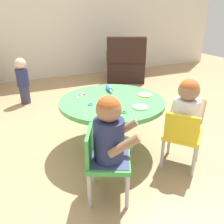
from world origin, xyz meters
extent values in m
plane|color=tan|center=(0.00, 0.00, 0.00)|extent=(10.00, 10.00, 0.00)
cube|color=silver|center=(0.00, 3.00, 1.40)|extent=(8.00, 0.12, 2.80)
cylinder|color=silver|center=(0.00, 0.00, 0.01)|extent=(0.44, 0.44, 0.03)
cylinder|color=silver|center=(0.00, 0.00, 0.24)|extent=(0.12, 0.12, 0.47)
cylinder|color=#4CB259|center=(0.00, 0.00, 0.49)|extent=(0.99, 0.99, 0.04)
cylinder|color=#B7B7BC|center=(-0.24, -0.78, 0.14)|extent=(0.03, 0.03, 0.28)
cylinder|color=#B7B7BC|center=(-0.13, -0.55, 0.14)|extent=(0.03, 0.03, 0.28)
cylinder|color=#B7B7BC|center=(-0.47, -0.66, 0.14)|extent=(0.03, 0.03, 0.28)
cylinder|color=#B7B7BC|center=(-0.36, -0.43, 0.14)|extent=(0.03, 0.03, 0.28)
cube|color=green|center=(-0.30, -0.61, 0.30)|extent=(0.40, 0.40, 0.04)
cube|color=green|center=(-0.42, -0.55, 0.43)|extent=(0.14, 0.25, 0.22)
cube|color=#3F4772|center=(-0.30, -0.61, 0.30)|extent=(0.37, 0.36, 0.04)
cylinder|color=navy|center=(-0.30, -0.61, 0.47)|extent=(0.21, 0.21, 0.30)
sphere|color=#997051|center=(-0.30, -0.61, 0.70)|extent=(0.17, 0.17, 0.17)
sphere|color=#B25926|center=(-0.30, -0.61, 0.71)|extent=(0.16, 0.16, 0.16)
cylinder|color=#997051|center=(-0.26, -0.75, 0.49)|extent=(0.22, 0.14, 0.17)
cylinder|color=#997051|center=(-0.16, -0.55, 0.49)|extent=(0.22, 0.14, 0.17)
cylinder|color=#B7B7BC|center=(0.62, -0.53, 0.14)|extent=(0.03, 0.03, 0.28)
cylinder|color=#B7B7BC|center=(0.45, -0.34, 0.14)|extent=(0.03, 0.03, 0.28)
cylinder|color=#B7B7BC|center=(0.42, -0.70, 0.14)|extent=(0.03, 0.03, 0.28)
cylinder|color=#B7B7BC|center=(0.25, -0.50, 0.14)|extent=(0.03, 0.03, 0.28)
cube|color=yellow|center=(0.43, -0.52, 0.30)|extent=(0.42, 0.42, 0.04)
cube|color=yellow|center=(0.33, -0.61, 0.43)|extent=(0.19, 0.22, 0.22)
cube|color=#3F4772|center=(0.43, -0.52, 0.30)|extent=(0.38, 0.38, 0.04)
cylinder|color=white|center=(0.43, -0.52, 0.47)|extent=(0.21, 0.21, 0.30)
sphere|color=#997051|center=(0.43, -0.52, 0.70)|extent=(0.17, 0.17, 0.17)
sphere|color=#B25926|center=(0.43, -0.52, 0.71)|extent=(0.16, 0.16, 0.16)
cylinder|color=#997051|center=(0.58, -0.54, 0.49)|extent=(0.20, 0.18, 0.17)
cylinder|color=#997051|center=(0.44, -0.37, 0.49)|extent=(0.20, 0.18, 0.17)
cube|color=black|center=(1.30, 2.20, 0.20)|extent=(0.94, 0.94, 0.40)
cube|color=black|center=(1.17, 1.94, 0.62)|extent=(0.70, 0.45, 0.45)
cube|color=black|center=(1.57, 2.07, 0.50)|extent=(0.37, 0.59, 0.20)
cube|color=black|center=(1.03, 2.33, 0.50)|extent=(0.37, 0.59, 0.20)
cylinder|color=#33384C|center=(-0.67, 1.64, 0.13)|extent=(0.14, 0.14, 0.26)
cylinder|color=navy|center=(-0.67, 1.64, 0.39)|extent=(0.17, 0.17, 0.26)
sphere|color=beige|center=(-0.67, 1.64, 0.59)|extent=(0.16, 0.16, 0.16)
cylinder|color=#3F72CC|center=(0.08, 0.26, 0.54)|extent=(0.08, 0.15, 0.05)
cylinder|color=white|center=(0.10, 0.35, 0.54)|extent=(0.03, 0.05, 0.02)
cylinder|color=white|center=(0.06, 0.16, 0.54)|extent=(0.03, 0.05, 0.02)
cube|color=silver|center=(-0.25, 0.21, 0.51)|extent=(0.06, 0.10, 0.01)
cube|color=silver|center=(-0.25, 0.21, 0.51)|extent=(0.09, 0.08, 0.01)
torus|color=#D83F99|center=(-0.23, 0.26, 0.51)|extent=(0.05, 0.05, 0.01)
torus|color=#D83F99|center=(-0.20, 0.24, 0.51)|extent=(0.05, 0.05, 0.01)
cylinder|color=#F2CC72|center=(0.35, -0.03, 0.52)|extent=(0.14, 0.14, 0.01)
cylinder|color=#B2E58C|center=(0.14, -0.28, 0.52)|extent=(0.14, 0.14, 0.01)
torus|color=#4CB259|center=(-0.04, -0.32, 0.52)|extent=(0.05, 0.05, 0.01)
torus|color=#3F99D8|center=(-0.23, -0.04, 0.52)|extent=(0.05, 0.05, 0.01)
camera|label=1|loc=(-0.85, -1.86, 1.28)|focal=37.36mm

